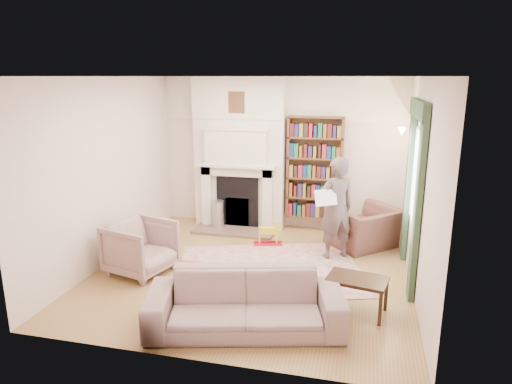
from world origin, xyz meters
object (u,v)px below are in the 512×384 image
(man_reading, at_px, (336,208))
(coffee_table, at_px, (356,295))
(bookcase, at_px, (315,168))
(sofa, at_px, (245,302))
(rocking_horse, at_px, (268,233))
(armchair_reading, at_px, (364,227))
(armchair_left, at_px, (141,247))
(paraffin_heater, at_px, (218,215))

(man_reading, relative_size, coffee_table, 2.32)
(bookcase, xyz_separation_m, sofa, (-0.35, -3.65, -0.85))
(rocking_horse, bearing_deg, sofa, -97.26)
(bookcase, bearing_deg, man_reading, -69.18)
(armchair_reading, relative_size, armchair_left, 1.23)
(armchair_reading, bearing_deg, man_reading, 10.19)
(man_reading, distance_m, coffee_table, 1.84)
(armchair_left, height_order, rocking_horse, armchair_left)
(bookcase, xyz_separation_m, coffee_table, (0.87, -2.99, -0.95))
(bookcase, relative_size, man_reading, 1.14)
(coffee_table, bearing_deg, rocking_horse, 138.97)
(bookcase, xyz_separation_m, armchair_reading, (0.94, -0.69, -0.84))
(paraffin_heater, distance_m, rocking_horse, 1.24)
(rocking_horse, bearing_deg, armchair_reading, -2.63)
(sofa, xyz_separation_m, paraffin_heater, (-1.39, 3.25, -0.05))
(man_reading, bearing_deg, paraffin_heater, -53.69)
(man_reading, height_order, paraffin_heater, man_reading)
(armchair_left, bearing_deg, coffee_table, -83.63)
(sofa, bearing_deg, man_reading, 56.21)
(bookcase, height_order, armchair_left, bookcase)
(paraffin_heater, relative_size, rocking_horse, 1.14)
(armchair_reading, xyz_separation_m, armchair_left, (-3.16, -1.83, 0.05))
(sofa, xyz_separation_m, coffee_table, (1.22, 0.66, -0.10))
(armchair_reading, bearing_deg, rocking_horse, -31.81)
(armchair_reading, xyz_separation_m, rocking_horse, (-1.59, -0.31, -0.13))
(man_reading, bearing_deg, coffee_table, 70.63)
(armchair_reading, distance_m, coffee_table, 2.30)
(armchair_reading, xyz_separation_m, paraffin_heater, (-2.68, 0.29, -0.06))
(armchair_left, xyz_separation_m, coffee_table, (3.09, -0.47, -0.16))
(bookcase, bearing_deg, paraffin_heater, -166.87)
(man_reading, xyz_separation_m, paraffin_heater, (-2.23, 0.89, -0.54))
(armchair_reading, distance_m, armchair_left, 3.65)
(coffee_table, bearing_deg, paraffin_heater, 146.81)
(bookcase, height_order, sofa, bookcase)
(armchair_left, xyz_separation_m, paraffin_heater, (0.48, 2.11, -0.11))
(paraffin_heater, bearing_deg, armchair_reading, -6.08)
(bookcase, distance_m, sofa, 3.77)
(sofa, distance_m, coffee_table, 1.39)
(armchair_reading, distance_m, sofa, 3.23)
(armchair_left, height_order, man_reading, man_reading)
(man_reading, xyz_separation_m, rocking_horse, (-1.14, 0.29, -0.60))
(armchair_reading, height_order, man_reading, man_reading)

